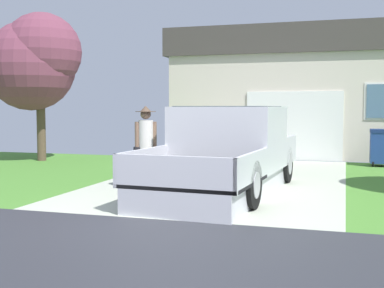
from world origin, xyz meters
The scene contains 7 objects.
ground centered at (0.00, -1.86, -0.01)m, with size 29.20×18.60×0.18m.
pickup_truck centered at (0.34, 2.94, 0.75)m, with size 2.30×5.27×1.68m.
person_with_hat centered at (-1.22, 2.38, 0.92)m, with size 0.45×0.41×1.69m.
handbag centered at (-1.19, 2.06, 0.12)m, with size 0.35×0.20×0.41m.
house_with_garage centered at (1.44, 12.13, 2.17)m, with size 9.48×6.30×4.28m.
neighbor_tree centered at (-6.51, 6.56, 3.11)m, with size 2.96×2.73×4.53m.
wheeled_trash_bin centered at (3.54, 8.22, 0.57)m, with size 0.60×0.72×1.04m.
Camera 1 is at (2.57, -6.94, 1.66)m, focal length 47.37 mm.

